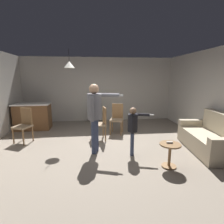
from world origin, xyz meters
name	(u,v)px	position (x,y,z in m)	size (l,w,h in m)	color
ground	(104,149)	(0.00, 0.00, 0.00)	(7.68, 7.68, 0.00)	gray
wall_back	(99,90)	(0.00, 3.20, 1.35)	(6.40, 0.10, 2.70)	beige
wall_right	(221,97)	(3.20, 0.00, 1.35)	(0.10, 6.40, 2.70)	beige
couch_floral	(210,139)	(2.70, -0.41, 0.33)	(1.04, 1.88, 1.00)	beige
kitchen_counter	(33,116)	(-2.45, 2.09, 0.48)	(1.26, 0.66, 0.95)	brown
side_table_by_couch	(170,152)	(1.33, -1.09, 0.33)	(0.44, 0.44, 0.52)	olive
person_adult	(95,111)	(-0.22, -0.17, 1.07)	(0.88, 0.48, 1.73)	#384260
person_child	(133,126)	(0.68, -0.41, 0.73)	(0.63, 0.33, 1.18)	#384260
dining_chair_by_counter	(101,122)	(-0.04, 0.74, 0.55)	(0.47, 0.47, 1.00)	olive
dining_chair_near_wall	(24,124)	(-2.28, 0.81, 0.55)	(0.56, 0.56, 1.00)	olive
dining_chair_centre_back	(117,117)	(0.54, 1.31, 0.55)	(0.53, 0.53, 1.00)	olive
potted_plant_corner	(95,112)	(-0.20, 2.74, 0.45)	(0.54, 0.54, 0.82)	#B7B2AD
spare_remote_on_table	(170,142)	(1.32, -1.06, 0.54)	(0.04, 0.13, 0.04)	white
ceiling_light_pendant	(69,65)	(-0.94, 1.09, 2.25)	(0.32, 0.32, 0.55)	silver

